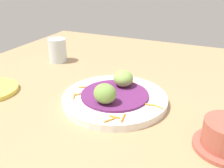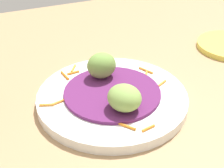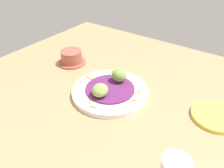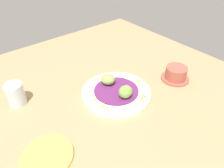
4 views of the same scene
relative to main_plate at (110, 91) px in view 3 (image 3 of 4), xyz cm
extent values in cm
cube|color=tan|center=(0.73, -4.49, -1.87)|extent=(110.00, 110.00, 2.00)
cylinder|color=white|center=(0.00, 0.00, 0.00)|extent=(25.61, 25.61, 1.74)
cylinder|color=#60235B|center=(0.00, 0.00, 1.17)|extent=(16.43, 16.43, 0.59)
cylinder|color=orange|center=(-5.74, 8.69, 1.07)|extent=(0.84, 3.04, 0.40)
cylinder|color=orange|center=(-11.01, 1.13, 1.07)|extent=(2.35, 1.17, 0.40)
cylinder|color=orange|center=(-3.50, 10.53, 1.07)|extent=(1.77, 2.41, 0.40)
cylinder|color=orange|center=(-9.12, 1.10, 1.07)|extent=(2.23, 0.87, 0.40)
cylinder|color=orange|center=(-1.52, -8.67, 1.07)|extent=(2.26, 2.83, 0.40)
cylinder|color=orange|center=(-3.99, 9.05, 1.07)|extent=(2.29, 0.53, 0.40)
cylinder|color=orange|center=(8.84, 4.42, 1.07)|extent=(1.73, 2.97, 0.40)
cylinder|color=orange|center=(8.38, 3.40, 1.07)|extent=(1.42, 1.83, 0.40)
cylinder|color=orange|center=(9.27, -0.67, 1.07)|extent=(2.36, 1.42, 0.40)
cylinder|color=orange|center=(1.30, -10.41, 1.07)|extent=(2.32, 0.82, 0.40)
ellipsoid|color=#759E47|center=(0.14, 5.06, 3.78)|extent=(5.49, 4.80, 4.63)
ellipsoid|color=#84A851|center=(-0.14, -5.06, 3.44)|extent=(6.63, 6.89, 3.97)
cylinder|color=#E0CC4C|center=(32.20, 8.67, -0.30)|extent=(14.14, 14.14, 1.14)
cylinder|color=#A85142|center=(-25.22, 7.69, -0.47)|extent=(11.27, 11.27, 0.80)
cylinder|color=#A85142|center=(-25.22, 7.69, 2.35)|extent=(8.50, 8.50, 4.84)
camera|label=1|loc=(-21.62, 49.29, 29.06)|focal=39.99mm
camera|label=2|loc=(-18.60, -43.05, 33.42)|focal=53.98mm
camera|label=3|loc=(34.78, -47.51, 43.91)|focal=34.85mm
camera|label=4|loc=(41.94, 48.18, 51.61)|focal=35.31mm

